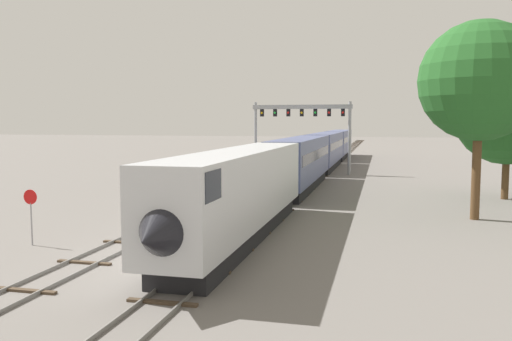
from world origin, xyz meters
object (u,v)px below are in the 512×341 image
at_px(signal_gantry, 302,121).
at_px(stop_sign, 31,209).
at_px(passenger_train, 316,154).
at_px(water_tower, 498,59).
at_px(trackside_tree_left, 508,111).
at_px(trackside_tree_mid, 480,81).

relative_size(signal_gantry, stop_sign, 4.20).
distance_m(passenger_train, water_tower, 61.44).
relative_size(signal_gantry, water_tower, 0.51).
height_order(trackside_tree_left, trackside_tree_mid, trackside_tree_mid).
bearing_deg(passenger_train, stop_sign, -105.29).
bearing_deg(stop_sign, trackside_tree_mid, 29.20).
distance_m(signal_gantry, trackside_tree_mid, 31.40).
xyz_separation_m(signal_gantry, trackside_tree_left, (19.36, -17.11, 0.72)).
bearing_deg(trackside_tree_left, trackside_tree_mid, -111.05).
relative_size(water_tower, trackside_tree_left, 2.06).
xyz_separation_m(water_tower, stop_sign, (-38.81, -88.51, -16.53)).
distance_m(water_tower, trackside_tree_left, 67.41).
relative_size(water_tower, trackside_tree_mid, 1.86).
bearing_deg(trackside_tree_left, water_tower, 79.86).
height_order(passenger_train, signal_gantry, signal_gantry).
bearing_deg(water_tower, trackside_tree_left, -100.14).
distance_m(stop_sign, trackside_tree_mid, 27.49).
xyz_separation_m(signal_gantry, stop_sign, (-7.75, -40.19, -4.54)).
relative_size(passenger_train, stop_sign, 30.16).
bearing_deg(passenger_train, trackside_tree_left, -38.28).
height_order(stop_sign, trackside_tree_mid, trackside_tree_mid).
xyz_separation_m(passenger_train, trackside_tree_left, (17.11, -13.50, 4.53)).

